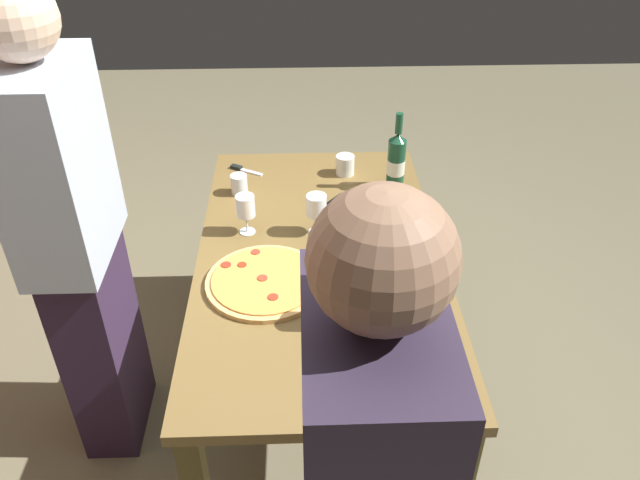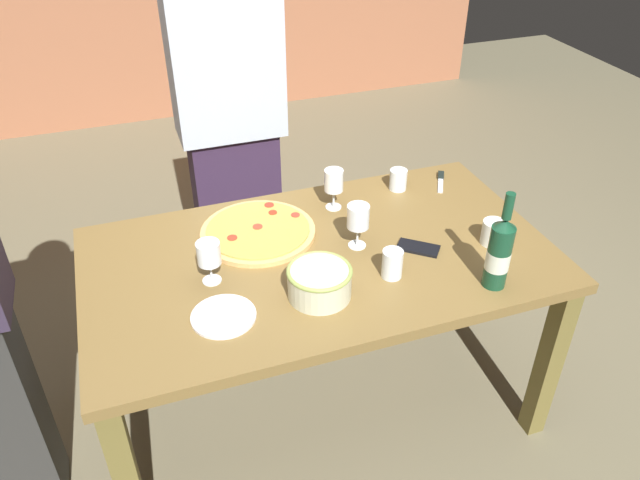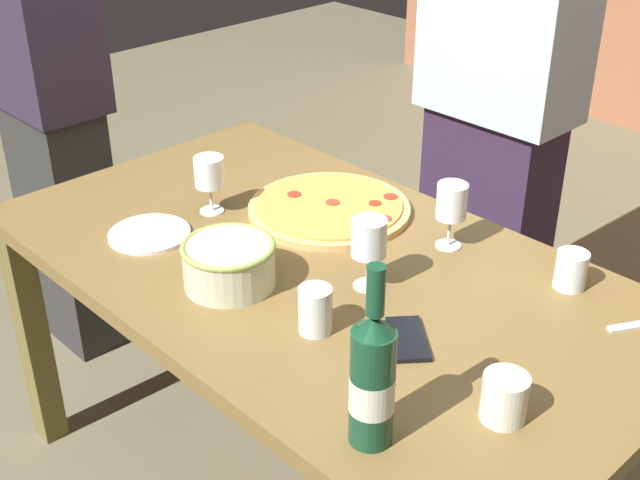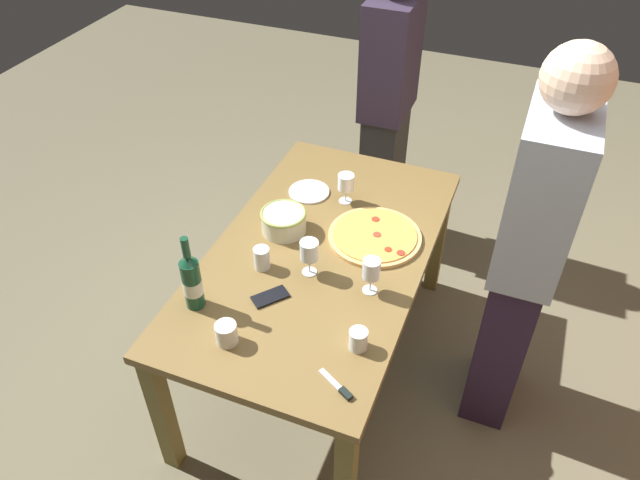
% 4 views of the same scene
% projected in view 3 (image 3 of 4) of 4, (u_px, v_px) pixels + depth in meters
% --- Properties ---
extents(dining_table, '(1.60, 0.90, 0.75)m').
position_uv_depth(dining_table, '(320.00, 298.00, 1.96)').
color(dining_table, brown).
rests_on(dining_table, ground).
extents(pizza, '(0.41, 0.41, 0.03)m').
position_uv_depth(pizza, '(329.00, 208.00, 2.14)').
color(pizza, '#E3AE66').
rests_on(pizza, dining_table).
extents(serving_bowl, '(0.21, 0.21, 0.10)m').
position_uv_depth(serving_bowl, '(229.00, 262.00, 1.81)').
color(serving_bowl, beige).
rests_on(serving_bowl, dining_table).
extents(wine_bottle, '(0.08, 0.08, 0.34)m').
position_uv_depth(wine_bottle, '(372.00, 379.00, 1.35)').
color(wine_bottle, '#15442B').
rests_on(wine_bottle, dining_table).
extents(wine_glass_near_pizza, '(0.07, 0.07, 0.16)m').
position_uv_depth(wine_glass_near_pizza, '(451.00, 205.00, 1.93)').
color(wine_glass_near_pizza, white).
rests_on(wine_glass_near_pizza, dining_table).
extents(wine_glass_by_bottle, '(0.08, 0.08, 0.16)m').
position_uv_depth(wine_glass_by_bottle, '(369.00, 241.00, 1.78)').
color(wine_glass_by_bottle, white).
rests_on(wine_glass_by_bottle, dining_table).
extents(wine_glass_far_left, '(0.08, 0.08, 0.15)m').
position_uv_depth(wine_glass_far_left, '(209.00, 175.00, 2.10)').
color(wine_glass_far_left, white).
rests_on(wine_glass_far_left, dining_table).
extents(cup_amber, '(0.07, 0.07, 0.10)m').
position_uv_depth(cup_amber, '(315.00, 310.00, 1.67)').
color(cup_amber, white).
rests_on(cup_amber, dining_table).
extents(cup_ceramic, '(0.08, 0.08, 0.09)m').
position_uv_depth(cup_ceramic, '(504.00, 398.00, 1.44)').
color(cup_ceramic, silver).
rests_on(cup_ceramic, dining_table).
extents(cup_spare, '(0.07, 0.07, 0.08)m').
position_uv_depth(cup_spare, '(571.00, 270.00, 1.81)').
color(cup_spare, white).
rests_on(cup_spare, dining_table).
extents(side_plate, '(0.20, 0.20, 0.01)m').
position_uv_depth(side_plate, '(149.00, 234.00, 2.03)').
color(side_plate, white).
rests_on(side_plate, dining_table).
extents(cell_phone, '(0.16, 0.15, 0.01)m').
position_uv_depth(cell_phone, '(408.00, 339.00, 1.66)').
color(cell_phone, black).
rests_on(cell_phone, dining_table).
extents(person_host, '(0.44, 0.24, 1.76)m').
position_uv_depth(person_host, '(498.00, 103.00, 2.42)').
color(person_host, '#31203A').
rests_on(person_host, ground).
extents(person_guest_left, '(0.39, 0.24, 1.70)m').
position_uv_depth(person_guest_left, '(47.00, 96.00, 2.55)').
color(person_guest_left, '#2F2F2D').
rests_on(person_guest_left, ground).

